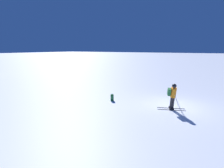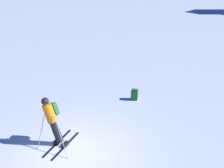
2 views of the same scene
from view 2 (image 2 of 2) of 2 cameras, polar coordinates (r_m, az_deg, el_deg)
ground_plane at (r=11.14m, az=-6.79°, el=-12.72°), size 300.00×300.00×0.00m
skier at (r=11.22m, az=-10.90°, el=-6.19°), size 1.48×1.81×1.86m
spare_backpack at (r=14.12m, az=4.12°, el=-1.95°), size 0.37×0.35×0.50m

